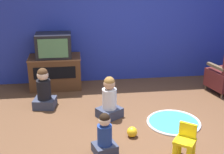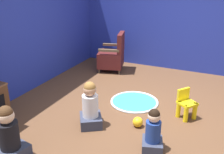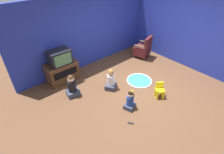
# 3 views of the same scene
# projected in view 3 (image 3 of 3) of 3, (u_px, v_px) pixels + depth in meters

# --- Properties ---
(ground_plane) EXTENTS (30.00, 30.00, 0.00)m
(ground_plane) POSITION_uv_depth(u_px,v_px,m) (139.00, 88.00, 5.54)
(ground_plane) COLOR brown
(wall_back) EXTENTS (5.49, 0.12, 2.53)m
(wall_back) POSITION_uv_depth(u_px,v_px,m) (87.00, 32.00, 6.12)
(wall_back) COLOR #23339E
(wall_back) RESTS_ON ground_plane
(wall_right) EXTENTS (0.12, 5.41, 2.53)m
(wall_right) POSITION_uv_depth(u_px,v_px,m) (196.00, 34.00, 5.93)
(wall_right) COLOR #23339E
(wall_right) RESTS_ON ground_plane
(tv_cabinet) EXTENTS (1.01, 0.56, 0.65)m
(tv_cabinet) POSITION_uv_depth(u_px,v_px,m) (62.00, 71.00, 5.73)
(tv_cabinet) COLOR #4C2D19
(tv_cabinet) RESTS_ON ground_plane
(television) EXTENTS (0.67, 0.46, 0.46)m
(television) POSITION_uv_depth(u_px,v_px,m) (60.00, 57.00, 5.40)
(television) COLOR black
(television) RESTS_ON tv_cabinet
(black_armchair) EXTENTS (0.70, 0.68, 0.89)m
(black_armchair) POSITION_uv_depth(u_px,v_px,m) (143.00, 49.00, 7.05)
(black_armchair) COLOR brown
(black_armchair) RESTS_ON ground_plane
(yellow_kid_chair) EXTENTS (0.34, 0.34, 0.46)m
(yellow_kid_chair) POSITION_uv_depth(u_px,v_px,m) (160.00, 91.00, 5.12)
(yellow_kid_chair) COLOR yellow
(yellow_kid_chair) RESTS_ON ground_plane
(play_mat) EXTENTS (0.85, 0.85, 0.04)m
(play_mat) POSITION_uv_depth(u_px,v_px,m) (139.00, 80.00, 5.87)
(play_mat) COLOR teal
(play_mat) RESTS_ON ground_plane
(child_watching_left) EXTENTS (0.47, 0.46, 0.70)m
(child_watching_left) POSITION_uv_depth(u_px,v_px,m) (111.00, 80.00, 5.38)
(child_watching_left) COLOR #33384C
(child_watching_left) RESTS_ON ground_plane
(child_watching_center) EXTENTS (0.42, 0.38, 0.72)m
(child_watching_center) POSITION_uv_depth(u_px,v_px,m) (72.00, 87.00, 5.11)
(child_watching_center) COLOR #33384C
(child_watching_center) RESTS_ON ground_plane
(child_watching_right) EXTENTS (0.36, 0.33, 0.58)m
(child_watching_right) POSITION_uv_depth(u_px,v_px,m) (130.00, 101.00, 4.70)
(child_watching_right) COLOR #33384C
(child_watching_right) RESTS_ON ground_plane
(toy_ball) EXTENTS (0.15, 0.15, 0.15)m
(toy_ball) POSITION_uv_depth(u_px,v_px,m) (131.00, 93.00, 5.25)
(toy_ball) COLOR yellow
(toy_ball) RESTS_ON ground_plane
(remote_control) EXTENTS (0.13, 0.14, 0.02)m
(remote_control) POSITION_uv_depth(u_px,v_px,m) (131.00, 123.00, 4.38)
(remote_control) COLOR black
(remote_control) RESTS_ON ground_plane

